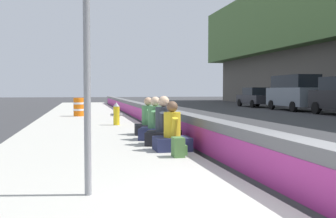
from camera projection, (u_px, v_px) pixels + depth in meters
name	position (u px, v px, depth m)	size (l,w,h in m)	color
jersey_barrier	(336.00, 184.00, 4.54)	(76.00, 0.45, 0.85)	slate
route_sign_post	(87.00, 34.00, 5.07)	(0.44, 0.09, 3.60)	gray
fire_hydrant	(116.00, 113.00, 15.41)	(0.26, 0.46, 0.88)	gold
seated_person_foreground	(172.00, 135.00, 8.96)	(0.71, 0.80, 1.11)	#23284C
seated_person_middle	(164.00, 129.00, 9.88)	(0.96, 1.05, 1.21)	black
seated_person_rear	(155.00, 126.00, 10.91)	(0.94, 1.02, 1.18)	#23284C
seated_person_far	(148.00, 123.00, 12.14)	(0.77, 0.88, 1.14)	black
backpack	(179.00, 147.00, 8.08)	(0.32, 0.28, 0.40)	#4C7A3D
construction_barrel	(79.00, 107.00, 20.61)	(0.54, 0.54, 0.95)	orange
parked_car_midline	(294.00, 92.00, 28.73)	(5.13, 2.17, 2.56)	slate
parked_car_far	(255.00, 97.00, 34.91)	(4.53, 2.00, 1.71)	#28282D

